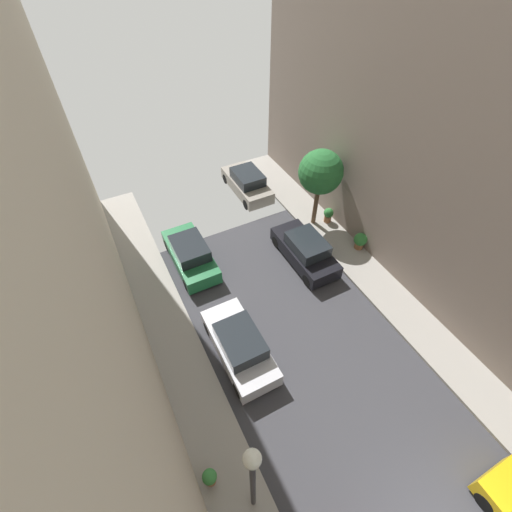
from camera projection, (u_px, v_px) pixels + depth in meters
parked_car_left_2 at (240, 345)px, 14.54m from camera, size 1.78×4.20×1.57m
parked_car_left_3 at (190, 254)px, 18.14m from camera, size 1.78×4.20×1.57m
parked_car_right_3 at (305, 250)px, 18.34m from camera, size 1.78×4.20×1.57m
parked_car_right_4 at (247, 183)px, 22.50m from camera, size 1.78×4.20×1.57m
street_tree_1 at (321, 172)px, 18.31m from camera, size 2.35×2.35×4.58m
potted_plant_0 at (360, 240)px, 18.90m from camera, size 0.70×0.70×0.96m
potted_plant_1 at (328, 214)px, 20.44m from camera, size 0.56×0.56×0.91m
potted_plant_3 at (210, 478)px, 11.38m from camera, size 0.48×0.48×0.81m
lamp_post at (253, 476)px, 8.81m from camera, size 0.44×0.44×5.23m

